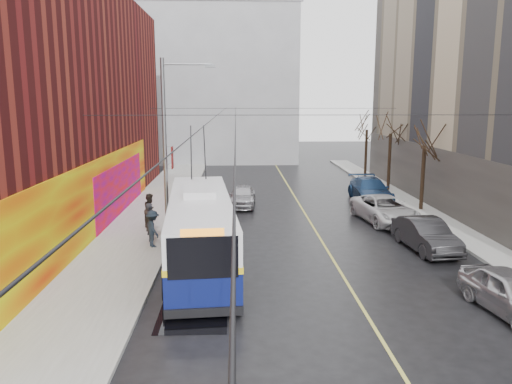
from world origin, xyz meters
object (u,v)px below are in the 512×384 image
(tree_near, at_px, (425,133))
(following_car, at_px, (242,196))
(trolleybus, at_px, (200,228))
(pedestrian_a, at_px, (151,222))
(tree_mid, at_px, (391,123))
(parked_car_b, at_px, (426,235))
(pedestrian_c, at_px, (153,229))
(streetlight_pole, at_px, (168,145))
(tree_far, at_px, (367,121))
(parked_car_a, at_px, (512,293))
(pedestrian_b, at_px, (150,210))
(parked_car_c, at_px, (385,209))
(parked_car_d, at_px, (370,190))

(tree_near, relative_size, following_car, 1.51)
(trolleybus, bearing_deg, pedestrian_a, 125.26)
(tree_mid, distance_m, parked_car_b, 16.24)
(pedestrian_c, bearing_deg, trolleybus, -159.40)
(streetlight_pole, height_order, tree_far, streetlight_pole)
(pedestrian_a, distance_m, pedestrian_c, 1.07)
(tree_near, distance_m, following_car, 12.33)
(parked_car_a, relative_size, pedestrian_b, 2.32)
(streetlight_pole, relative_size, tree_near, 1.41)
(tree_far, bearing_deg, following_car, -133.33)
(tree_near, bearing_deg, streetlight_pole, -158.38)
(pedestrian_a, relative_size, pedestrian_b, 1.03)
(trolleybus, distance_m, parked_car_a, 12.07)
(tree_near, distance_m, trolleybus, 16.93)
(parked_car_b, bearing_deg, parked_car_c, 87.93)
(following_car, relative_size, pedestrian_c, 2.41)
(parked_car_c, bearing_deg, trolleybus, -153.78)
(parked_car_b, relative_size, parked_car_c, 0.84)
(trolleybus, bearing_deg, pedestrian_b, 112.92)
(parked_car_a, relative_size, parked_car_b, 0.93)
(trolleybus, bearing_deg, tree_near, 31.57)
(pedestrian_a, bearing_deg, parked_car_a, -129.06)
(parked_car_b, height_order, pedestrian_a, pedestrian_a)
(streetlight_pole, height_order, trolleybus, streetlight_pole)
(trolleybus, height_order, following_car, trolleybus)
(trolleybus, bearing_deg, parked_car_a, -32.68)
(trolleybus, xyz_separation_m, pedestrian_a, (-2.67, 3.18, -0.48))
(parked_car_b, xyz_separation_m, pedestrian_b, (-13.64, 4.50, 0.31))
(parked_car_a, height_order, following_car, parked_car_a)
(tree_far, height_order, trolleybus, tree_far)
(parked_car_d, xyz_separation_m, pedestrian_c, (-13.31, -10.93, 0.21))
(parked_car_b, xyz_separation_m, parked_car_c, (-0.33, 5.52, 0.00))
(tree_mid, bearing_deg, pedestrian_b, -146.74)
(parked_car_b, bearing_deg, pedestrian_c, 171.77)
(parked_car_a, height_order, pedestrian_b, pedestrian_b)
(parked_car_a, xyz_separation_m, following_car, (-8.70, 17.37, -0.01))
(tree_near, xyz_separation_m, parked_car_a, (-2.71, -15.47, -4.25))
(pedestrian_a, bearing_deg, trolleybus, -145.51)
(streetlight_pole, bearing_deg, pedestrian_a, -142.78)
(following_car, height_order, pedestrian_b, pedestrian_b)
(pedestrian_a, bearing_deg, parked_car_c, -78.87)
(trolleybus, height_order, parked_car_a, trolleybus)
(pedestrian_a, xyz_separation_m, pedestrian_c, (0.28, -1.04, -0.07))
(tree_near, relative_size, pedestrian_a, 3.38)
(streetlight_pole, height_order, following_car, streetlight_pole)
(parked_car_d, distance_m, pedestrian_b, 15.75)
(tree_far, distance_m, trolleybus, 27.56)
(parked_car_c, bearing_deg, parked_car_d, 74.26)
(pedestrian_a, bearing_deg, pedestrian_c, -170.74)
(tree_near, xyz_separation_m, pedestrian_a, (-16.02, -6.67, -3.88))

